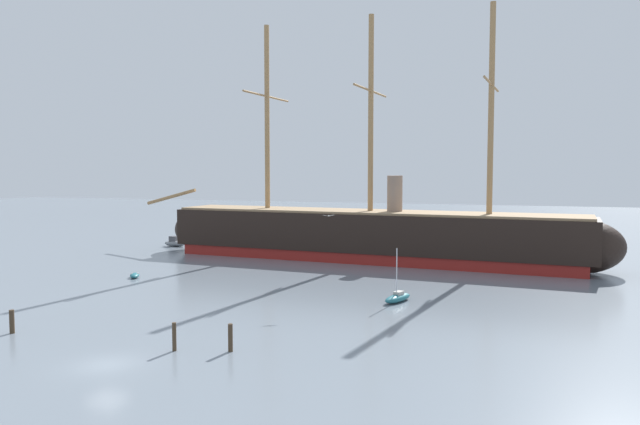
# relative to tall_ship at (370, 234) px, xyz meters

# --- Properties ---
(ground_plane) EXTENTS (400.00, 400.00, 0.00)m
(ground_plane) POSITION_rel_tall_ship_xyz_m (-5.29, -50.91, -3.77)
(ground_plane) COLOR slate
(tall_ship) EXTENTS (72.04, 16.58, 34.63)m
(tall_ship) POSITION_rel_tall_ship_xyz_m (0.00, 0.00, 0.00)
(tall_ship) COLOR maroon
(tall_ship) RESTS_ON ground
(dinghy_mid_left) EXTENTS (2.10, 2.62, 0.57)m
(dinghy_mid_left) POSITION_rel_tall_ship_xyz_m (-23.46, -22.67, -3.49)
(dinghy_mid_left) COLOR #236670
(dinghy_mid_left) RESTS_ON ground
(sailboat_mid_right) EXTENTS (2.59, 4.27, 5.33)m
(sailboat_mid_right) POSITION_rel_tall_ship_xyz_m (9.22, -25.75, -3.32)
(sailboat_mid_right) COLOR #236670
(sailboat_mid_right) RESTS_ON ground
(motorboat_far_left) EXTENTS (4.16, 1.87, 1.72)m
(motorboat_far_left) POSITION_rel_tall_ship_xyz_m (-35.41, 5.11, -3.17)
(motorboat_far_left) COLOR gray
(motorboat_far_left) RESTS_ON ground
(motorboat_far_right) EXTENTS (3.30, 3.12, 1.35)m
(motorboat_far_right) POSITION_rel_tall_ship_xyz_m (22.38, 2.60, -3.30)
(motorboat_far_right) COLOR #B22D28
(motorboat_far_right) RESTS_ON ground
(dinghy_distant_centre) EXTENTS (2.61, 2.94, 0.65)m
(dinghy_distant_centre) POSITION_rel_tall_ship_xyz_m (-3.69, 14.66, -3.44)
(dinghy_distant_centre) COLOR gold
(dinghy_distant_centre) RESTS_ON ground
(mooring_piling_nearest) EXTENTS (0.30, 0.30, 2.05)m
(mooring_piling_nearest) POSITION_rel_tall_ship_xyz_m (-2.73, -46.77, -2.75)
(mooring_piling_nearest) COLOR #423323
(mooring_piling_nearest) RESTS_ON ground
(mooring_piling_left_pair) EXTENTS (0.39, 0.39, 1.88)m
(mooring_piling_left_pair) POSITION_rel_tall_ship_xyz_m (-17.50, -46.84, -2.83)
(mooring_piling_left_pair) COLOR #423323
(mooring_piling_left_pair) RESTS_ON ground
(mooring_piling_right_pair) EXTENTS (0.34, 0.34, 2.00)m
(mooring_piling_right_pair) POSITION_rel_tall_ship_xyz_m (1.15, -45.61, -2.77)
(mooring_piling_right_pair) COLOR #423323
(mooring_piling_right_pair) RESTS_ON ground
(seagull_in_flight) EXTENTS (1.03, 0.75, 0.13)m
(seagull_in_flight) POSITION_rel_tall_ship_xyz_m (2.68, -27.60, 4.72)
(seagull_in_flight) COLOR silver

